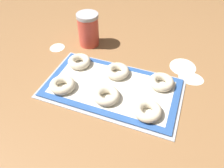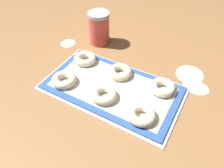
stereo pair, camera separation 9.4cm
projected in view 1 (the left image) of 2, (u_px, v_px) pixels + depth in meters
name	position (u px, v px, depth m)	size (l,w,h in m)	color
ground_plane	(110.00, 86.00, 0.87)	(2.80, 2.80, 0.00)	olive
baking_tray	(112.00, 88.00, 0.86)	(0.54, 0.31, 0.01)	#B2B5BA
baking_mat	(112.00, 87.00, 0.85)	(0.51, 0.28, 0.00)	#2D569E
bagel_front_left	(62.00, 85.00, 0.84)	(0.10, 0.10, 0.03)	beige
bagel_front_center	(106.00, 95.00, 0.80)	(0.10, 0.10, 0.03)	beige
bagel_front_right	(148.00, 111.00, 0.75)	(0.10, 0.10, 0.03)	beige
bagel_back_left	(79.00, 62.00, 0.94)	(0.10, 0.10, 0.03)	beige
bagel_back_center	(117.00, 71.00, 0.90)	(0.10, 0.10, 0.03)	beige
bagel_back_right	(161.00, 82.00, 0.85)	(0.10, 0.10, 0.03)	beige
flour_canister	(88.00, 29.00, 1.03)	(0.10, 0.10, 0.16)	#DB4C3D
flour_patch_near	(191.00, 78.00, 0.90)	(0.10, 0.08, 0.00)	white
flour_patch_far	(183.00, 67.00, 0.96)	(0.11, 0.12, 0.00)	white
flour_patch_side	(57.00, 47.00, 1.06)	(0.07, 0.07, 0.00)	white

